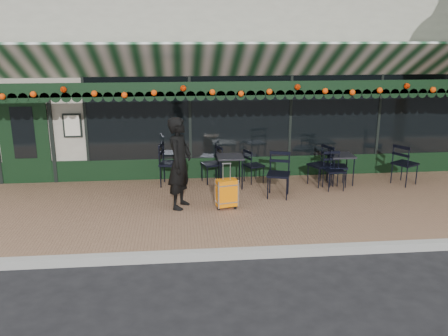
{
  "coord_description": "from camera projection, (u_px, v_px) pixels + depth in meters",
  "views": [
    {
      "loc": [
        -1.28,
        -7.06,
        3.5
      ],
      "look_at": [
        -0.43,
        1.6,
        1.05
      ],
      "focal_mm": 38.0,
      "sensor_mm": 36.0,
      "label": 1
    }
  ],
  "objects": [
    {
      "name": "chair_a_front",
      "position": [
        334.0,
        171.0,
        10.56
      ],
      "size": [
        0.46,
        0.46,
        0.86
      ],
      "primitive_type": null,
      "rotation": [
        0.0,
        0.0,
        0.07
      ],
      "color": "black",
      "rests_on": "sidewalk"
    },
    {
      "name": "sidewalk",
      "position": [
        243.0,
        208.0,
        9.73
      ],
      "size": [
        18.0,
        4.0,
        0.15
      ],
      "primitive_type": "cube",
      "color": "brown",
      "rests_on": "ground"
    },
    {
      "name": "woman",
      "position": [
        180.0,
        163.0,
        9.33
      ],
      "size": [
        0.65,
        0.78,
        1.83
      ],
      "primitive_type": "imported",
      "rotation": [
        0.0,
        0.0,
        1.2
      ],
      "color": "black",
      "rests_on": "sidewalk"
    },
    {
      "name": "chair_b_left",
      "position": [
        212.0,
        164.0,
        11.07
      ],
      "size": [
        0.55,
        0.55,
        0.87
      ],
      "primitive_type": null,
      "rotation": [
        0.0,
        0.0,
        -1.27
      ],
      "color": "black",
      "rests_on": "sidewalk"
    },
    {
      "name": "cafe_table_b",
      "position": [
        230.0,
        159.0,
        10.69
      ],
      "size": [
        0.59,
        0.59,
        0.72
      ],
      "color": "black",
      "rests_on": "sidewalk"
    },
    {
      "name": "curb",
      "position": [
        260.0,
        253.0,
        7.73
      ],
      "size": [
        18.0,
        0.16,
        0.15
      ],
      "primitive_type": "cube",
      "color": "#9E9E99",
      "rests_on": "ground"
    },
    {
      "name": "chair_b_front",
      "position": [
        278.0,
        175.0,
        10.05
      ],
      "size": [
        0.61,
        0.61,
        0.97
      ],
      "primitive_type": null,
      "rotation": [
        0.0,
        0.0,
        -0.3
      ],
      "color": "black",
      "rests_on": "sidewalk"
    },
    {
      "name": "chair_a_right",
      "position": [
        337.0,
        167.0,
        10.85
      ],
      "size": [
        0.5,
        0.5,
        0.87
      ],
      "primitive_type": null,
      "rotation": [
        0.0,
        0.0,
        1.4
      ],
      "color": "black",
      "rests_on": "sidewalk"
    },
    {
      "name": "chair_solo",
      "position": [
        171.0,
        164.0,
        10.84
      ],
      "size": [
        0.59,
        0.59,
        1.01
      ],
      "primitive_type": null,
      "rotation": [
        0.0,
        0.0,
        1.39
      ],
      "color": "black",
      "rests_on": "sidewalk"
    },
    {
      "name": "chair_b_right",
      "position": [
        254.0,
        166.0,
        11.09
      ],
      "size": [
        0.52,
        0.52,
        0.8
      ],
      "primitive_type": null,
      "rotation": [
        0.0,
        0.0,
        1.96
      ],
      "color": "black",
      "rests_on": "sidewalk"
    },
    {
      "name": "suitcase",
      "position": [
        227.0,
        193.0,
        9.42
      ],
      "size": [
        0.45,
        0.31,
        0.93
      ],
      "rotation": [
        0.0,
        0.0,
        0.22
      ],
      "color": "orange",
      "rests_on": "sidewalk"
    },
    {
      "name": "chair_a_extra",
      "position": [
        405.0,
        164.0,
        10.93
      ],
      "size": [
        0.66,
        0.66,
        0.96
      ],
      "primitive_type": null,
      "rotation": [
        0.0,
        0.0,
        2.1
      ],
      "color": "black",
      "rests_on": "sidewalk"
    },
    {
      "name": "ground",
      "position": [
        259.0,
        255.0,
        7.83
      ],
      "size": [
        80.0,
        80.0,
        0.0
      ],
      "primitive_type": "plane",
      "color": "black",
      "rests_on": "ground"
    },
    {
      "name": "cafe_table_a",
      "position": [
        341.0,
        158.0,
        10.93
      ],
      "size": [
        0.56,
        0.56,
        0.69
      ],
      "color": "black",
      "rests_on": "sidewalk"
    },
    {
      "name": "chair_a_left",
      "position": [
        320.0,
        166.0,
        10.87
      ],
      "size": [
        0.61,
        0.61,
        0.93
      ],
      "primitive_type": null,
      "rotation": [
        0.0,
        0.0,
        -1.15
      ],
      "color": "black",
      "rests_on": "sidewalk"
    },
    {
      "name": "restaurant_building",
      "position": [
        218.0,
        76.0,
        14.72
      ],
      "size": [
        12.0,
        9.6,
        4.5
      ],
      "color": "gray",
      "rests_on": "ground"
    }
  ]
}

